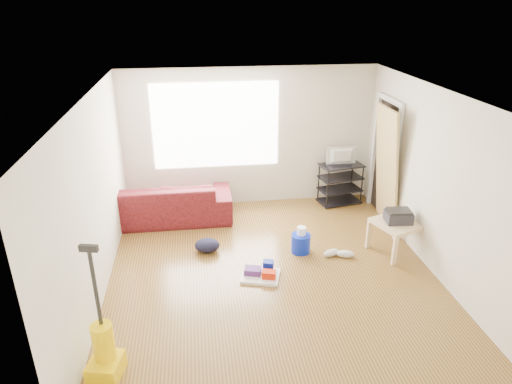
{
  "coord_description": "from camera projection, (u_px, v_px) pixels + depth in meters",
  "views": [
    {
      "loc": [
        -0.96,
        -5.32,
        3.61
      ],
      "look_at": [
        -0.15,
        0.6,
        1.02
      ],
      "focal_mm": 32.0,
      "sensor_mm": 36.0,
      "label": 1
    }
  ],
  "objects": [
    {
      "name": "vacuum",
      "position": [
        104.0,
        352.0,
        4.63
      ],
      "size": [
        0.38,
        0.42,
        1.49
      ],
      "rotation": [
        0.0,
        0.0,
        -0.23
      ],
      "color": "#FDCE00",
      "rests_on": "ground"
    },
    {
      "name": "door_panel",
      "position": [
        380.0,
        221.0,
        7.9
      ],
      "size": [
        0.25,
        0.8,
        2.0
      ],
      "primitive_type": "cube",
      "rotation": [
        0.0,
        -0.1,
        0.0
      ],
      "color": "tan",
      "rests_on": "ground"
    },
    {
      "name": "side_table",
      "position": [
        397.0,
        227.0,
        6.81
      ],
      "size": [
        0.79,
        0.79,
        0.51
      ],
      "rotation": [
        0.0,
        0.0,
        0.35
      ],
      "color": "#D9B18B",
      "rests_on": "ground"
    },
    {
      "name": "sofa",
      "position": [
        164.0,
        219.0,
        7.96
      ],
      "size": [
        2.36,
        0.92,
        0.69
      ],
      "primitive_type": "imported",
      "rotation": [
        0.0,
        0.0,
        3.14
      ],
      "color": "black",
      "rests_on": "ground"
    },
    {
      "name": "tv_stand",
      "position": [
        340.0,
        183.0,
        8.46
      ],
      "size": [
        0.83,
        0.57,
        0.76
      ],
      "rotation": [
        0.0,
        0.0,
        0.19
      ],
      "color": "black",
      "rests_on": "ground"
    },
    {
      "name": "cleaning_tray",
      "position": [
        261.0,
        273.0,
        6.33
      ],
      "size": [
        0.61,
        0.54,
        0.19
      ],
      "rotation": [
        0.0,
        0.0,
        -0.28
      ],
      "color": "white",
      "rests_on": "ground"
    },
    {
      "name": "bucket",
      "position": [
        300.0,
        251.0,
        6.97
      ],
      "size": [
        0.32,
        0.32,
        0.29
      ],
      "primitive_type": "cylinder",
      "rotation": [
        0.0,
        0.0,
        -0.1
      ],
      "color": "#0920B0",
      "rests_on": "ground"
    },
    {
      "name": "tv",
      "position": [
        342.0,
        156.0,
        8.25
      ],
      "size": [
        0.55,
        0.07,
        0.32
      ],
      "primitive_type": "imported",
      "rotation": [
        0.0,
        0.0,
        3.14
      ],
      "color": "black",
      "rests_on": "tv_stand"
    },
    {
      "name": "sneakers",
      "position": [
        338.0,
        253.0,
        6.81
      ],
      "size": [
        0.49,
        0.25,
        0.11
      ],
      "rotation": [
        0.0,
        0.0,
        -0.08
      ],
      "color": "silver",
      "rests_on": "ground"
    },
    {
      "name": "printer",
      "position": [
        399.0,
        216.0,
        6.74
      ],
      "size": [
        0.39,
        0.31,
        0.19
      ],
      "rotation": [
        0.0,
        0.0,
        -0.08
      ],
      "color": "#25232A",
      "rests_on": "side_table"
    },
    {
      "name": "toilet_paper",
      "position": [
        301.0,
        239.0,
        6.9
      ],
      "size": [
        0.13,
        0.13,
        0.12
      ],
      "primitive_type": "cylinder",
      "color": "white",
      "rests_on": "bucket"
    },
    {
      "name": "room",
      "position": [
        277.0,
        188.0,
        6.04
      ],
      "size": [
        4.51,
        5.01,
        2.51
      ],
      "color": "brown",
      "rests_on": "ground"
    },
    {
      "name": "backpack",
      "position": [
        207.0,
        251.0,
        6.97
      ],
      "size": [
        0.4,
        0.33,
        0.21
      ],
      "primitive_type": "ellipsoid",
      "rotation": [
        0.0,
        0.0,
        -0.07
      ],
      "color": "black",
      "rests_on": "ground"
    }
  ]
}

